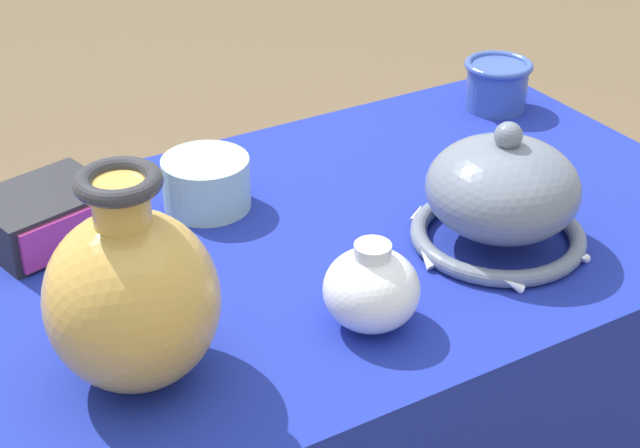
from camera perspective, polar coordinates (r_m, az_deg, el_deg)
display_table at (r=1.30m, az=-0.29°, el=-4.75°), size 1.16×0.65×0.78m
vase_tall_bulbous at (r=1.00m, az=-10.88°, el=-4.14°), size 0.18×0.18×0.24m
vase_dome_bell at (r=1.24m, az=10.53°, el=1.55°), size 0.24×0.22×0.17m
mosaic_tile_box at (r=1.29m, az=-15.66°, el=0.45°), size 0.18×0.16×0.07m
cup_wide_cobalt at (r=1.63m, az=10.26°, el=8.07°), size 0.11×0.11×0.08m
jar_round_porcelain at (r=1.09m, az=3.01°, el=-3.78°), size 0.11×0.11×0.11m
pot_squat_celadon at (r=1.33m, az=-6.63°, el=2.39°), size 0.12×0.12×0.07m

